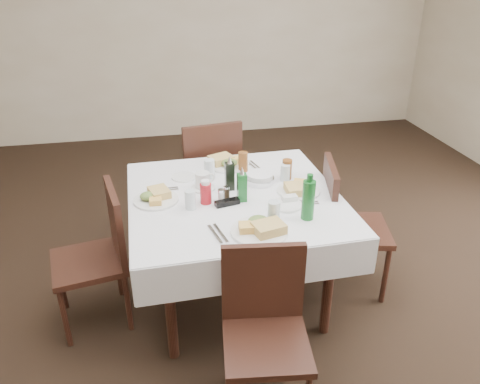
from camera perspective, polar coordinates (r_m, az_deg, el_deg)
The scene contains 33 objects.
ground_plane at distance 3.12m, azimuth 1.63°, elevation -14.71°, with size 7.00×7.00×0.00m, color black.
room_shell at distance 2.36m, azimuth 2.20°, elevation 18.10°, with size 6.04×7.04×2.80m.
dining_table at distance 2.90m, azimuth -0.64°, elevation -1.86°, with size 1.30×1.30×0.76m.
chair_north at distance 3.71m, azimuth -3.75°, elevation 2.66°, with size 0.52×0.52×0.96m.
chair_south at distance 2.35m, azimuth 3.02°, elevation -15.37°, with size 0.46×0.46×0.86m.
chair_east at distance 3.15m, azimuth 12.45°, elevation -3.28°, with size 0.52×0.52×0.91m.
chair_west at distance 2.94m, azimuth -16.55°, elevation -6.65°, with size 0.49×0.49×0.88m.
meal_north at distance 3.25m, azimuth -1.61°, elevation 3.66°, with size 0.30×0.30×0.07m.
meal_south at distance 2.47m, azimuth 2.56°, elevation -4.43°, with size 0.31×0.31×0.07m.
meal_east at distance 2.90m, azimuth 7.16°, elevation 0.39°, with size 0.27×0.27×0.06m.
meal_west at distance 2.83m, azimuth -10.25°, elevation -0.60°, with size 0.27×0.27×0.06m.
side_plate_a at distance 3.10m, azimuth -6.87°, elevation 1.83°, with size 0.16×0.16×0.01m.
side_plate_b at distance 2.75m, azimuth 5.65°, elevation -1.58°, with size 0.18×0.18×0.01m.
water_n at distance 3.07m, azimuth -3.73°, elevation 2.85°, with size 0.07×0.07×0.13m.
water_s at distance 2.55m, azimuth 4.14°, elevation -2.45°, with size 0.07×0.07×0.13m.
water_e at distance 3.03m, azimuth 5.53°, elevation 2.34°, with size 0.06×0.06×0.11m.
water_w at distance 2.70m, azimuth -6.08°, elevation -0.94°, with size 0.06×0.06×0.11m.
iced_tea_a at distance 3.15m, azimuth 0.37°, elevation 3.70°, with size 0.07×0.07×0.14m.
iced_tea_b at distance 3.06m, azimuth 5.75°, elevation 2.77°, with size 0.06×0.06×0.13m.
bread_basket at distance 3.01m, azimuth 2.42°, elevation 1.71°, with size 0.19×0.19×0.06m.
oil_cruet_dark at distance 2.89m, azimuth -1.28°, elevation 2.09°, with size 0.05×0.05×0.23m.
oil_cruet_green at distance 2.75m, azimuth 0.24°, elevation 0.71°, with size 0.05×0.05×0.22m.
ketchup_bottle at distance 2.75m, azimuth -4.21°, elevation -0.07°, with size 0.07×0.07×0.15m.
salt_shaker at distance 2.75m, azimuth -2.31°, elevation -0.50°, with size 0.04×0.04×0.09m.
pepper_shaker at distance 2.80m, azimuth -1.66°, elevation -0.08°, with size 0.04×0.04×0.08m.
coffee_mug at distance 2.92m, azimuth -4.52°, elevation 1.28°, with size 0.16×0.15×0.11m.
sunglasses at distance 2.74m, azimuth -1.57°, elevation -1.29°, with size 0.15×0.08×0.03m.
green_bottle at distance 2.58m, azimuth 8.33°, elevation -0.88°, with size 0.07×0.07×0.27m.
sugar_caddy at distance 2.78m, azimuth 6.04°, elevation -0.82°, with size 0.09×0.05×0.04m.
cutlery_n at distance 3.26m, azimuth 1.70°, elevation 3.25°, with size 0.08×0.17×0.01m.
cutlery_s at distance 2.46m, azimuth -2.72°, elevation -5.12°, with size 0.09×0.21×0.01m.
cutlery_e at distance 2.78m, azimuth 8.05°, elevation -1.39°, with size 0.16×0.05×0.01m.
cutlery_w at distance 2.95m, azimuth -9.25°, elevation 0.24°, with size 0.18×0.05×0.01m.
Camera 1 is at (-0.54, -2.27, 2.07)m, focal length 35.00 mm.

